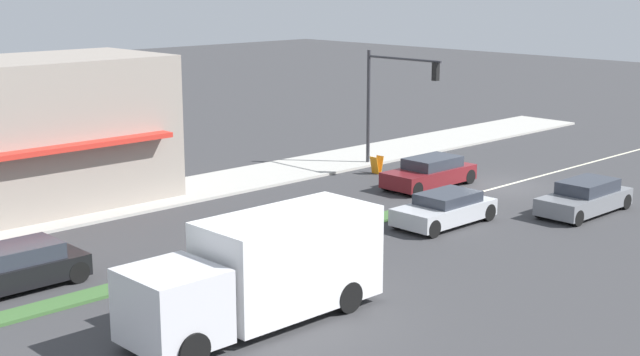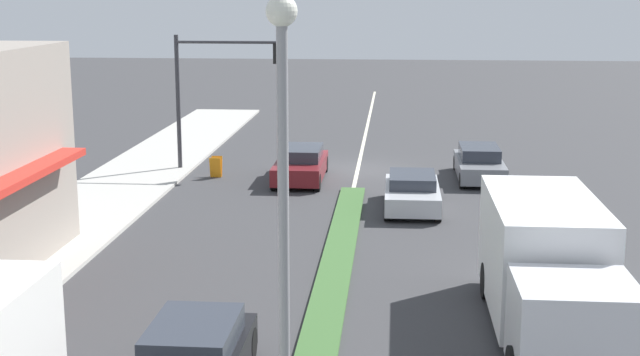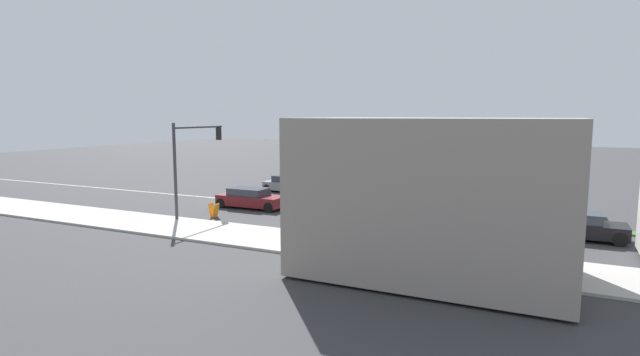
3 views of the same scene
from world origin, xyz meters
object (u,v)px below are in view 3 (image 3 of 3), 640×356
object	(u,v)px
sedan_silver	(338,194)
sedan_maroon	(251,198)
suv_grey	(291,184)
traffic_signal_main	(191,153)
pedestrian	(353,234)
delivery_truck	(513,187)
suv_black	(579,226)
warning_aframe_sign	(214,210)

from	to	relation	value
sedan_silver	sedan_maroon	bearing A→B (deg)	-45.24
sedan_maroon	suv_grey	world-z (taller)	sedan_maroon
traffic_signal_main	pedestrian	world-z (taller)	traffic_signal_main
pedestrian	delivery_truck	world-z (taller)	delivery_truck
delivery_truck	suv_black	size ratio (longest dim) A/B	1.77
traffic_signal_main	suv_black	size ratio (longest dim) A/B	1.32
pedestrian	warning_aframe_sign	bearing A→B (deg)	-110.96
sedan_maroon	warning_aframe_sign	bearing A→B (deg)	-5.41
suv_grey	suv_black	size ratio (longest dim) A/B	1.06
sedan_maroon	sedan_silver	bearing A→B (deg)	134.76
warning_aframe_sign	sedan_silver	world-z (taller)	sedan_silver
traffic_signal_main	delivery_truck	bearing A→B (deg)	122.60
suv_black	suv_grey	bearing A→B (deg)	-109.49
delivery_truck	suv_grey	xyz separation A→B (m)	(0.00, -16.64, -0.83)
warning_aframe_sign	sedan_maroon	xyz separation A→B (m)	(-3.54, 0.33, 0.22)
pedestrian	warning_aframe_sign	xyz separation A→B (m)	(-4.10, -10.70, -0.56)
suv_grey	suv_black	bearing A→B (deg)	70.51
sedan_maroon	suv_black	xyz separation A→B (m)	(0.00, 19.45, 0.01)
pedestrian	suv_black	bearing A→B (deg)	130.05
warning_aframe_sign	delivery_truck	distance (m)	19.36
sedan_maroon	suv_black	size ratio (longest dim) A/B	1.08
delivery_truck	suv_grey	distance (m)	16.66
warning_aframe_sign	sedan_silver	distance (m)	9.26
warning_aframe_sign	suv_black	world-z (taller)	suv_black
delivery_truck	suv_black	bearing A→B (deg)	27.24
traffic_signal_main	suv_grey	xyz separation A→B (m)	(-11.12, 0.75, -3.27)
sedan_maroon	suv_black	world-z (taller)	suv_black
sedan_maroon	suv_grey	distance (m)	7.26
warning_aframe_sign	traffic_signal_main	bearing A→B (deg)	-73.48
sedan_silver	delivery_truck	bearing A→B (deg)	103.91
traffic_signal_main	sedan_silver	distance (m)	10.83
delivery_truck	sedan_maroon	distance (m)	17.33
sedan_silver	suv_black	bearing A→B (deg)	73.67
pedestrian	suv_grey	distance (m)	18.63
sedan_silver	traffic_signal_main	bearing A→B (deg)	-36.16
delivery_truck	sedan_maroon	size ratio (longest dim) A/B	1.64
traffic_signal_main	sedan_silver	size ratio (longest dim) A/B	1.32
warning_aframe_sign	delivery_truck	xyz separation A→B (m)	(-10.74, 16.08, 1.04)
sedan_maroon	sedan_silver	distance (m)	6.25
warning_aframe_sign	suv_black	xyz separation A→B (m)	(-3.54, 19.79, 0.23)
suv_black	sedan_silver	bearing A→B (deg)	-106.33
suv_grey	sedan_silver	distance (m)	6.02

